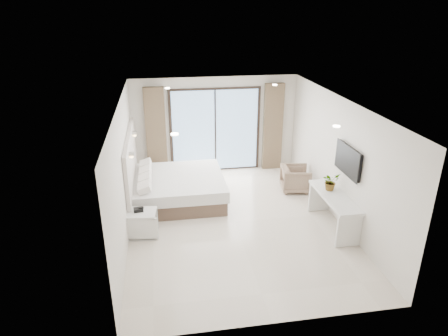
{
  "coord_description": "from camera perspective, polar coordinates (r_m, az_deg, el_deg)",
  "views": [
    {
      "loc": [
        -1.49,
        -7.63,
        4.51
      ],
      "look_at": [
        -0.18,
        0.4,
        1.15
      ],
      "focal_mm": 32.0,
      "sensor_mm": 36.0,
      "label": 1
    }
  ],
  "objects": [
    {
      "name": "bed",
      "position": [
        9.87,
        -6.68,
        -2.86
      ],
      "size": [
        2.22,
        2.11,
        0.76
      ],
      "color": "brown",
      "rests_on": "ground"
    },
    {
      "name": "armchair",
      "position": [
        10.46,
        10.19,
        -1.35
      ],
      "size": [
        0.74,
        0.78,
        0.71
      ],
      "primitive_type": "imported",
      "rotation": [
        0.0,
        0.0,
        1.42
      ],
      "color": "#9C7966",
      "rests_on": "ground"
    },
    {
      "name": "console_desk",
      "position": [
        8.84,
        15.44,
        -4.94
      ],
      "size": [
        0.53,
        1.69,
        0.77
      ],
      "color": "silver",
      "rests_on": "ground"
    },
    {
      "name": "nightstand",
      "position": [
        8.55,
        -11.61,
        -7.79
      ],
      "size": [
        0.65,
        0.56,
        0.55
      ],
      "rotation": [
        0.0,
        0.0,
        -0.11
      ],
      "color": "silver",
      "rests_on": "ground"
    },
    {
      "name": "plant",
      "position": [
        8.92,
        14.96,
        -2.12
      ],
      "size": [
        0.46,
        0.48,
        0.31
      ],
      "primitive_type": "imported",
      "rotation": [
        0.0,
        0.0,
        0.31
      ],
      "color": "#33662D",
      "rests_on": "console_desk"
    },
    {
      "name": "ground",
      "position": [
        8.99,
        1.57,
        -7.71
      ],
      "size": [
        6.2,
        6.2,
        0.0
      ],
      "primitive_type": "plane",
      "color": "beige",
      "rests_on": "ground"
    },
    {
      "name": "room_shell",
      "position": [
        9.09,
        -0.59,
        3.61
      ],
      "size": [
        4.62,
        6.22,
        2.72
      ],
      "color": "silver",
      "rests_on": "ground"
    },
    {
      "name": "phone",
      "position": [
        8.44,
        -12.12,
        -5.85
      ],
      "size": [
        0.21,
        0.17,
        0.07
      ],
      "primitive_type": "cube",
      "rotation": [
        0.0,
        0.0,
        0.1
      ],
      "color": "black",
      "rests_on": "nightstand"
    }
  ]
}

